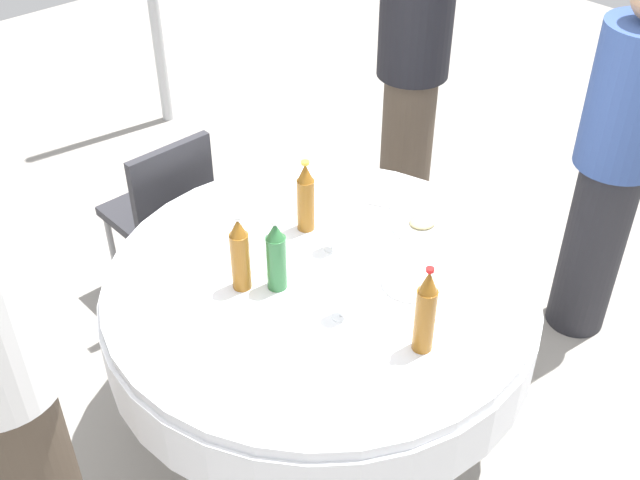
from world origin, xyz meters
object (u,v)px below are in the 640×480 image
Objects in this scene: wine_glass_inner at (332,224)px; wine_glass_north at (341,296)px; dining_table at (320,306)px; plate_left at (412,282)px; person_front at (615,162)px; bottle_amber_north at (240,255)px; bottle_amber_front at (306,198)px; bottle_amber_mid at (425,313)px; plate_rear at (422,224)px; person_right at (412,82)px; chair_far at (164,207)px; bottle_green_right at (276,257)px; person_mid at (6,397)px.

wine_glass_north is at bearing -128.72° from wine_glass_inner.
dining_table is at bearing 65.51° from wine_glass_north.
plate_left is 1.07m from person_front.
person_front is (1.51, -0.53, -0.02)m from bottle_amber_north.
bottle_amber_front is 0.18× the size of person_front.
bottle_amber_mid reaches higher than plate_left.
wine_glass_north is at bearing -165.01° from plate_rear.
chair_far is (-1.20, 0.37, -0.36)m from person_right.
wine_glass_north is at bearing -67.21° from bottle_amber_north.
dining_table is 5.54× the size of bottle_green_right.
person_right reaches higher than plate_rear.
bottle_green_right is 0.95m from person_mid.
bottle_amber_mid reaches higher than chair_far.
chair_far is (-0.17, 0.78, -0.36)m from bottle_amber_front.
person_front is (0.08, -1.04, -0.01)m from person_right.
plate_left is at bearing -49.68° from dining_table.
bottle_amber_north is 0.38m from wine_glass_inner.
bottle_green_right is at bearing -147.80° from bottle_amber_front.
person_mid is at bearing -104.97° from person_right.
person_mid reaches higher than bottle_amber_mid.
wine_glass_inner is at bearing 101.99° from plate_left.
bottle_amber_mid is 0.59m from wine_glass_inner.
wine_glass_inner reaches higher than dining_table.
bottle_amber_north is at bearing -92.39° from person_front.
wine_glass_north and chair_far have the same top height.
dining_table is 0.52m from plate_rear.
bottle_green_right is (-0.15, 0.06, 0.28)m from dining_table.
bottle_amber_front is at bearing -102.90° from person_front.
bottle_amber_north is (-0.23, 0.62, -0.01)m from bottle_amber_mid.
wine_glass_inner reaches higher than plate_left.
dining_table is 9.97× the size of wine_glass_inner.
bottle_amber_mid is at bearing -112.88° from person_mid.
chair_far is (-1.28, 1.42, -0.35)m from person_front.
bottle_amber_north is at bearing -105.00° from chair_far.
bottle_green_right is 1.18× the size of plate_rear.
wine_glass_north is at bearing -85.02° from person_right.
dining_table is at bearing -148.32° from wine_glass_inner.
bottle_amber_mid is 1.28m from person_front.
bottle_amber_mid is at bearing -132.53° from plate_left.
chair_far is at bearing 75.64° from bottle_amber_north.
bottle_green_right is 2.19× the size of wine_glass_north.
plate_rear is 0.15× the size of person_mid.
dining_table is 1.35m from person_front.
dining_table is at bearing -90.00° from person_mid.
plate_rear is at bearing -14.54° from bottle_amber_north.
plate_rear is 1.60m from person_mid.
bottle_green_right is 1.80× the size of wine_glass_inner.
plate_rear is 0.15× the size of person_front.
chair_far is (-0.01, 1.51, -0.37)m from bottle_amber_mid.
dining_table is at bearing 89.56° from bottle_amber_mid.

